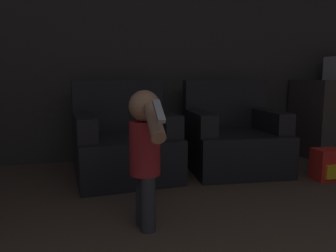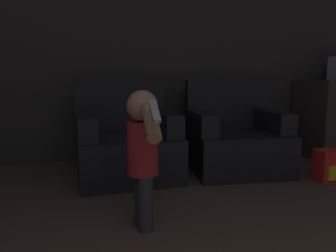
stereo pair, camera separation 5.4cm
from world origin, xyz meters
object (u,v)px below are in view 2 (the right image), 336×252
Objects in this scene: armchair_right at (235,139)px; armchair_left at (126,144)px; toy_backpack at (330,165)px; person_toddler at (143,148)px.

armchair_left is at bearing -176.44° from armchair_right.
armchair_left is 3.41× the size of toy_backpack.
armchair_left is 1.14× the size of person_toddler.
armchair_right is at bearing -50.88° from person_toddler.
armchair_left is at bearing -6.43° from person_toddler.
person_toddler is 1.87m from toy_backpack.
toy_backpack is (0.68, -0.53, -0.17)m from armchair_right.
armchair_left is 1.84m from toy_backpack.
person_toddler is (-1.06, -1.11, 0.19)m from armchair_right.
toy_backpack is (1.74, 0.58, -0.36)m from person_toddler.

